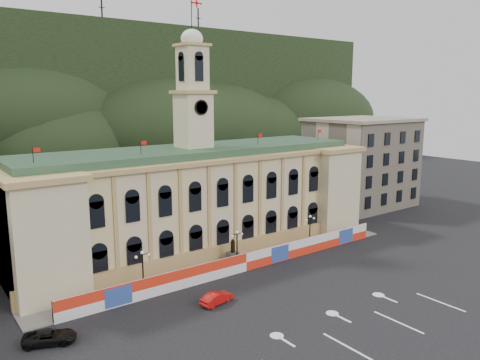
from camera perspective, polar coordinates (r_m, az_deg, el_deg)
ground at (r=54.09m, az=10.78°, el=-15.49°), size 260.00×260.00×0.00m
lane_markings at (r=51.24m, az=15.08°, el=-17.21°), size 26.00×10.00×0.02m
hill_ridge at (r=158.76m, az=-23.66°, el=8.09°), size 230.00×80.00×64.00m
city_hall at (r=71.96m, az=-5.39°, el=-2.18°), size 56.20×17.60×37.10m
side_building_right at (r=102.55m, az=14.56°, el=2.14°), size 21.00×17.00×18.60m
hoarding_fence at (r=63.87m, az=0.73°, el=-9.95°), size 50.00×0.44×2.50m
pavement at (r=66.26m, az=-0.75°, el=-10.26°), size 56.00×5.50×0.16m
statue at (r=66.07m, az=-0.88°, el=-9.30°), size 1.40×1.40×3.72m
lamp_left at (r=57.99m, az=-11.77°, el=-10.40°), size 1.96×0.44×5.15m
lamp_center at (r=64.69m, az=-0.36°, el=-7.97°), size 1.96×0.44×5.15m
lamp_right at (r=73.47m, az=8.52°, el=-5.83°), size 1.96×0.44×5.15m
red_sedan at (r=54.80m, az=-2.85°, el=-14.16°), size 2.91×4.66×1.37m
black_suv at (r=50.36m, az=-22.18°, el=-17.30°), size 5.74×6.50×1.36m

